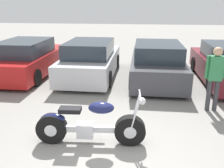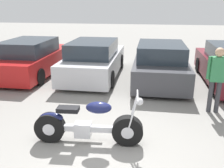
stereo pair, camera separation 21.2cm
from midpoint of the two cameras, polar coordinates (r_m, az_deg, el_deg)
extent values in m
plane|color=gray|center=(4.96, -2.49, -16.28)|extent=(60.00, 60.00, 0.00)
cylinder|color=black|center=(5.18, 2.94, -10.55)|extent=(0.64, 0.24, 0.63)
cylinder|color=silver|center=(5.18, 2.94, -10.55)|extent=(0.27, 0.24, 0.25)
cylinder|color=black|center=(5.42, -14.69, -9.81)|extent=(0.64, 0.24, 0.63)
cylinder|color=silver|center=(5.42, -14.69, -9.81)|extent=(0.27, 0.24, 0.25)
cube|color=silver|center=(5.23, -6.09, -10.14)|extent=(1.24, 0.19, 0.12)
cube|color=silver|center=(5.27, -7.30, -10.39)|extent=(0.36, 0.26, 0.30)
ellipsoid|color=#191E4C|center=(5.00, -3.71, -5.45)|extent=(0.54, 0.32, 0.24)
cube|color=black|center=(5.13, -10.73, -5.84)|extent=(0.46, 0.27, 0.09)
ellipsoid|color=#191E4C|center=(5.30, -14.37, -7.59)|extent=(0.49, 0.23, 0.20)
cylinder|color=silver|center=(4.93, 4.07, -7.15)|extent=(0.22, 0.05, 0.78)
cylinder|color=silver|center=(5.09, 4.03, -6.28)|extent=(0.22, 0.05, 0.78)
cylinder|color=silver|center=(4.86, 5.21, -2.60)|extent=(0.07, 0.62, 0.03)
sphere|color=silver|center=(4.91, 5.64, -3.92)|extent=(0.15, 0.15, 0.15)
cylinder|color=silver|center=(5.47, -9.36, -10.45)|extent=(1.24, 0.16, 0.08)
cube|color=red|center=(10.65, -18.98, 4.74)|extent=(1.83, 4.46, 0.75)
cube|color=#28333D|center=(10.29, -19.98, 7.86)|extent=(1.61, 2.32, 0.54)
cylinder|color=black|center=(12.27, -19.80, 5.35)|extent=(0.20, 0.60, 0.60)
cylinder|color=black|center=(11.62, -12.17, 5.34)|extent=(0.20, 0.60, 0.60)
cylinder|color=black|center=(9.13, -17.62, 1.40)|extent=(0.20, 0.60, 0.60)
cube|color=#BCBCC1|center=(9.92, -5.36, 4.73)|extent=(1.83, 4.46, 0.75)
cube|color=#28333D|center=(9.54, -5.80, 8.11)|extent=(1.61, 2.32, 0.54)
cylinder|color=black|center=(11.48, -8.10, 5.42)|extent=(0.20, 0.60, 0.60)
cylinder|color=black|center=(11.17, 0.46, 5.24)|extent=(0.20, 0.60, 0.60)
cylinder|color=black|center=(8.92, -12.54, 1.44)|extent=(0.20, 0.60, 0.60)
cylinder|color=black|center=(8.52, -1.59, 1.09)|extent=(0.20, 0.60, 0.60)
cube|color=#3D3D42|center=(9.54, 9.50, 4.00)|extent=(1.83, 4.46, 0.75)
cube|color=#28333D|center=(9.14, 9.78, 7.51)|extent=(1.61, 2.32, 0.54)
cylinder|color=black|center=(10.92, 4.66, 4.89)|extent=(0.20, 0.60, 0.60)
cylinder|color=black|center=(11.00, 13.63, 4.53)|extent=(0.20, 0.60, 0.60)
cylinder|color=black|center=(8.26, 3.88, 0.50)|extent=(0.20, 0.60, 0.60)
cylinder|color=black|center=(8.36, 15.67, 0.07)|extent=(0.20, 0.60, 0.60)
cylinder|color=black|center=(11.15, 17.82, 4.34)|extent=(0.20, 0.60, 0.60)
cylinder|color=black|center=(8.55, 21.10, -0.11)|extent=(0.20, 0.60, 0.60)
cylinder|color=#38383D|center=(7.13, 20.40, -2.46)|extent=(0.12, 0.12, 0.86)
cylinder|color=#38383D|center=(7.18, 21.87, -2.49)|extent=(0.12, 0.12, 0.86)
cube|color=#337F4C|center=(6.94, 21.84, 3.34)|extent=(0.34, 0.20, 0.64)
cylinder|color=#337F4C|center=(6.88, 20.11, 3.69)|extent=(0.08, 0.08, 0.59)
sphere|color=tan|center=(6.86, 22.27, 6.88)|extent=(0.23, 0.23, 0.23)
camera|label=1|loc=(0.11, -90.97, -0.32)|focal=40.00mm
camera|label=2|loc=(0.11, 89.03, 0.32)|focal=40.00mm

